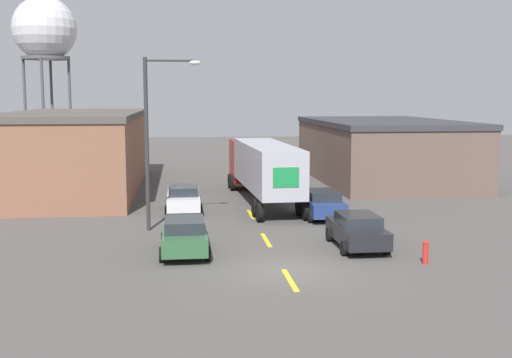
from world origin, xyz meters
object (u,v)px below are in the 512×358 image
at_px(fire_hydrant, 425,252).
at_px(parked_car_right_mid, 322,203).
at_px(parked_car_left_far, 183,198).
at_px(parked_car_right_far, 290,179).
at_px(parked_car_right_near, 357,230).
at_px(semi_truck, 262,165).
at_px(water_tower, 45,30).
at_px(parked_car_left_near, 185,235).
at_px(street_lamp, 153,131).

bearing_deg(fire_hydrant, parked_car_right_mid, 101.01).
bearing_deg(parked_car_left_far, fire_hydrant, -53.23).
height_order(parked_car_right_far, parked_car_right_near, same).
distance_m(semi_truck, water_tower, 35.17).
distance_m(parked_car_left_near, parked_car_left_far, 9.84).
height_order(parked_car_right_mid, fire_hydrant, parked_car_right_mid).
height_order(semi_truck, parked_car_right_near, semi_truck).
height_order(semi_truck, fire_hydrant, semi_truck).
bearing_deg(parked_car_right_near, parked_car_right_far, 90.00).
bearing_deg(parked_car_left_far, parked_car_right_near, -52.17).
relative_size(parked_car_right_mid, water_tower, 0.26).
distance_m(parked_car_right_mid, fire_hydrant, 10.17).
relative_size(parked_car_left_near, street_lamp, 0.51).
height_order(water_tower, fire_hydrant, water_tower).
relative_size(parked_car_right_mid, street_lamp, 0.51).
bearing_deg(parked_car_left_far, semi_truck, 32.52).
distance_m(semi_truck, parked_car_right_near, 13.13).
bearing_deg(parked_car_left_near, semi_truck, 69.25).
distance_m(parked_car_left_near, street_lamp, 6.61).
height_order(semi_truck, parked_car_left_far, semi_truck).
height_order(parked_car_right_far, water_tower, water_tower).
relative_size(parked_car_right_near, parked_car_right_mid, 1.00).
xyz_separation_m(parked_car_left_far, fire_hydrant, (9.43, -12.62, -0.31)).
bearing_deg(semi_truck, parked_car_right_far, 57.08).
xyz_separation_m(parked_car_left_near, fire_hydrant, (9.43, -2.78, -0.31)).
xyz_separation_m(parked_car_right_far, street_lamp, (-8.92, -12.40, 4.10)).
distance_m(parked_car_right_far, parked_car_right_mid, 10.19).
relative_size(parked_car_left_far, parked_car_right_mid, 1.00).
bearing_deg(parked_car_left_near, parked_car_right_far, 66.67).
bearing_deg(semi_truck, fire_hydrant, -76.56).
bearing_deg(parked_car_right_near, parked_car_left_far, 127.83).
relative_size(parked_car_right_far, street_lamp, 0.51).
bearing_deg(parked_car_right_near, parked_car_left_near, -178.55).
relative_size(parked_car_left_far, water_tower, 0.26).
relative_size(parked_car_left_near, parked_car_right_mid, 1.00).
xyz_separation_m(parked_car_right_near, water_tower, (-20.96, 40.76, 12.30)).
xyz_separation_m(semi_truck, street_lamp, (-6.34, -8.00, 2.60)).
relative_size(parked_car_right_mid, fire_hydrant, 4.47).
distance_m(street_lamp, fire_hydrant, 14.06).
relative_size(semi_truck, parked_car_left_near, 3.38).
xyz_separation_m(water_tower, fire_hydrant, (22.90, -43.73, -12.61)).
bearing_deg(water_tower, street_lamp, -71.49).
xyz_separation_m(street_lamp, fire_hydrant, (10.86, -7.76, -4.41)).
bearing_deg(fire_hydrant, parked_car_right_near, 123.14).
bearing_deg(street_lamp, parked_car_left_near, -74.01).
xyz_separation_m(parked_car_right_far, fire_hydrant, (1.94, -20.16, -0.31)).
bearing_deg(parked_car_left_far, water_tower, 113.41).
bearing_deg(parked_car_right_far, parked_car_right_near, -90.00).
bearing_deg(parked_car_right_near, water_tower, 117.22).
distance_m(parked_car_left_far, water_tower, 36.06).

